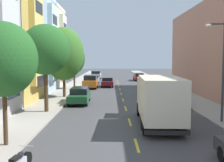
{
  "coord_description": "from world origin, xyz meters",
  "views": [
    {
      "loc": [
        -1.31,
        -6.26,
        4.31
      ],
      "look_at": [
        -1.16,
        22.8,
        1.92
      ],
      "focal_mm": 43.62,
      "sensor_mm": 36.0,
      "label": 1
    }
  ],
  "objects_px": {
    "parked_wagon_sky": "(93,79)",
    "moving_burgundy_sedan": "(107,82)",
    "street_tree_nearest": "(3,59)",
    "street_lamp": "(221,64)",
    "street_tree_second": "(45,50)",
    "delivery_box_truck": "(159,97)",
    "parked_pickup_silver": "(96,75)",
    "street_tree_farthest": "(74,59)",
    "parked_suv_orange": "(91,82)",
    "parked_sedan_white": "(174,98)",
    "parked_wagon_forest": "(80,95)",
    "parked_pickup_champagne": "(147,82)",
    "street_tree_third": "(64,54)",
    "parked_pickup_navy": "(157,87)",
    "parked_wagon_red": "(139,77)"
  },
  "relations": [
    {
      "from": "parked_wagon_sky",
      "to": "moving_burgundy_sedan",
      "type": "distance_m",
      "value": 5.38
    },
    {
      "from": "street_tree_nearest",
      "to": "street_lamp",
      "type": "height_order",
      "value": "street_lamp"
    },
    {
      "from": "street_tree_second",
      "to": "delivery_box_truck",
      "type": "distance_m",
      "value": 9.62
    },
    {
      "from": "parked_pickup_silver",
      "to": "moving_burgundy_sedan",
      "type": "distance_m",
      "value": 16.58
    },
    {
      "from": "street_tree_farthest",
      "to": "parked_suv_orange",
      "type": "height_order",
      "value": "street_tree_farthest"
    },
    {
      "from": "street_lamp",
      "to": "moving_burgundy_sedan",
      "type": "distance_m",
      "value": 25.34
    },
    {
      "from": "parked_sedan_white",
      "to": "parked_wagon_forest",
      "type": "bearing_deg",
      "value": 170.87
    },
    {
      "from": "moving_burgundy_sedan",
      "to": "parked_wagon_forest",
      "type": "bearing_deg",
      "value": -99.14
    },
    {
      "from": "parked_wagon_sky",
      "to": "parked_pickup_champagne",
      "type": "bearing_deg",
      "value": -34.41
    },
    {
      "from": "street_tree_third",
      "to": "parked_wagon_sky",
      "type": "height_order",
      "value": "street_tree_third"
    },
    {
      "from": "street_tree_farthest",
      "to": "parked_suv_orange",
      "type": "bearing_deg",
      "value": 34.54
    },
    {
      "from": "street_lamp",
      "to": "parked_wagon_sky",
      "type": "relative_size",
      "value": 1.39
    },
    {
      "from": "street_tree_nearest",
      "to": "delivery_box_truck",
      "type": "relative_size",
      "value": 0.8
    },
    {
      "from": "street_tree_second",
      "to": "street_tree_third",
      "type": "relative_size",
      "value": 0.9
    },
    {
      "from": "delivery_box_truck",
      "to": "moving_burgundy_sedan",
      "type": "distance_m",
      "value": 24.59
    },
    {
      "from": "street_tree_nearest",
      "to": "parked_pickup_navy",
      "type": "xyz_separation_m",
      "value": [
        10.79,
        19.94,
        -3.45
      ]
    },
    {
      "from": "street_tree_second",
      "to": "parked_wagon_forest",
      "type": "relative_size",
      "value": 1.45
    },
    {
      "from": "parked_sedan_white",
      "to": "parked_suv_orange",
      "type": "height_order",
      "value": "parked_suv_orange"
    },
    {
      "from": "parked_wagon_sky",
      "to": "parked_pickup_navy",
      "type": "height_order",
      "value": "parked_pickup_navy"
    },
    {
      "from": "street_tree_farthest",
      "to": "parked_pickup_champagne",
      "type": "distance_m",
      "value": 11.49
    },
    {
      "from": "street_tree_third",
      "to": "street_tree_farthest",
      "type": "xyz_separation_m",
      "value": [
        0.0,
        8.37,
        -0.5
      ]
    },
    {
      "from": "parked_wagon_red",
      "to": "parked_wagon_forest",
      "type": "xyz_separation_m",
      "value": [
        -8.55,
        -27.31,
        0.0
      ]
    },
    {
      "from": "street_tree_farthest",
      "to": "parked_wagon_red",
      "type": "bearing_deg",
      "value": 55.26
    },
    {
      "from": "street_tree_nearest",
      "to": "street_lamp",
      "type": "distance_m",
      "value": 13.26
    },
    {
      "from": "street_tree_second",
      "to": "parked_pickup_champagne",
      "type": "height_order",
      "value": "street_tree_second"
    },
    {
      "from": "street_tree_farthest",
      "to": "delivery_box_truck",
      "type": "xyz_separation_m",
      "value": [
        8.19,
        -20.65,
        -2.49
      ]
    },
    {
      "from": "street_tree_second",
      "to": "parked_suv_orange",
      "type": "bearing_deg",
      "value": 83.23
    },
    {
      "from": "delivery_box_truck",
      "to": "parked_wagon_sky",
      "type": "bearing_deg",
      "value": 101.74
    },
    {
      "from": "street_tree_third",
      "to": "street_lamp",
      "type": "distance_m",
      "value": 17.16
    },
    {
      "from": "parked_suv_orange",
      "to": "parked_pickup_navy",
      "type": "xyz_separation_m",
      "value": [
        8.63,
        -6.66,
        -0.16
      ]
    },
    {
      "from": "street_tree_third",
      "to": "moving_burgundy_sedan",
      "type": "height_order",
      "value": "street_tree_third"
    },
    {
      "from": "parked_suv_orange",
      "to": "parked_pickup_navy",
      "type": "distance_m",
      "value": 10.9
    },
    {
      "from": "parked_sedan_white",
      "to": "delivery_box_truck",
      "type": "bearing_deg",
      "value": -110.32
    },
    {
      "from": "street_tree_farthest",
      "to": "delivery_box_truck",
      "type": "distance_m",
      "value": 22.36
    },
    {
      "from": "street_tree_second",
      "to": "parked_wagon_sky",
      "type": "xyz_separation_m",
      "value": [
        2.15,
        25.19,
        -4.19
      ]
    },
    {
      "from": "street_tree_third",
      "to": "street_tree_farthest",
      "type": "distance_m",
      "value": 8.39
    },
    {
      "from": "parked_sedan_white",
      "to": "parked_wagon_forest",
      "type": "xyz_separation_m",
      "value": [
        -8.8,
        1.41,
        0.05
      ]
    },
    {
      "from": "parked_wagon_forest",
      "to": "moving_burgundy_sedan",
      "type": "height_order",
      "value": "parked_wagon_forest"
    },
    {
      "from": "parked_suv_orange",
      "to": "parked_pickup_champagne",
      "type": "distance_m",
      "value": 8.54
    },
    {
      "from": "parked_sedan_white",
      "to": "moving_burgundy_sedan",
      "type": "height_order",
      "value": "same"
    },
    {
      "from": "street_tree_third",
      "to": "street_lamp",
      "type": "bearing_deg",
      "value": -43.94
    },
    {
      "from": "parked_wagon_forest",
      "to": "street_lamp",
      "type": "bearing_deg",
      "value": -38.97
    },
    {
      "from": "parked_sedan_white",
      "to": "street_tree_nearest",
      "type": "bearing_deg",
      "value": -132.86
    },
    {
      "from": "moving_burgundy_sedan",
      "to": "parked_pickup_silver",
      "type": "bearing_deg",
      "value": 99.12
    },
    {
      "from": "street_tree_third",
      "to": "delivery_box_truck",
      "type": "relative_size",
      "value": 1.02
    },
    {
      "from": "street_lamp",
      "to": "parked_wagon_red",
      "type": "height_order",
      "value": "street_lamp"
    },
    {
      "from": "parked_wagon_sky",
      "to": "parked_sedan_white",
      "type": "bearing_deg",
      "value": -68.18
    },
    {
      "from": "street_lamp",
      "to": "parked_wagon_red",
      "type": "relative_size",
      "value": 1.39
    },
    {
      "from": "street_tree_second",
      "to": "street_lamp",
      "type": "xyz_separation_m",
      "value": [
        12.34,
        -3.52,
        -1.04
      ]
    },
    {
      "from": "street_lamp",
      "to": "parked_sedan_white",
      "type": "relative_size",
      "value": 1.45
    }
  ]
}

